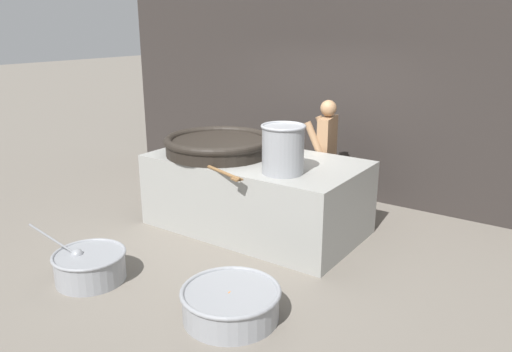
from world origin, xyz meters
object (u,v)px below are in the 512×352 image
(giant_wok_near, at_px, (219,144))
(stock_pot, at_px, (283,148))
(prep_bowl_vegetables, at_px, (90,265))
(prep_bowl_meat, at_px, (231,302))
(cook, at_px, (326,153))

(giant_wok_near, relative_size, stock_pot, 2.54)
(stock_pot, bearing_deg, prep_bowl_vegetables, -124.86)
(prep_bowl_meat, bearing_deg, giant_wok_near, 131.02)
(cook, bearing_deg, giant_wok_near, 39.36)
(stock_pot, relative_size, prep_bowl_vegetables, 0.62)
(prep_bowl_meat, bearing_deg, stock_pot, 104.72)
(cook, bearing_deg, stock_pot, 86.64)
(giant_wok_near, xyz_separation_m, cook, (1.03, 1.20, -0.22))
(cook, distance_m, prep_bowl_meat, 3.21)
(stock_pot, distance_m, prep_bowl_vegetables, 2.55)
(prep_bowl_vegetables, xyz_separation_m, prep_bowl_meat, (1.73, 0.29, -0.01))
(giant_wok_near, xyz_separation_m, prep_bowl_vegetables, (-0.10, -2.16, -0.95))
(giant_wok_near, bearing_deg, prep_bowl_vegetables, -92.77)
(cook, height_order, prep_bowl_vegetables, cook)
(prep_bowl_vegetables, bearing_deg, cook, 71.27)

